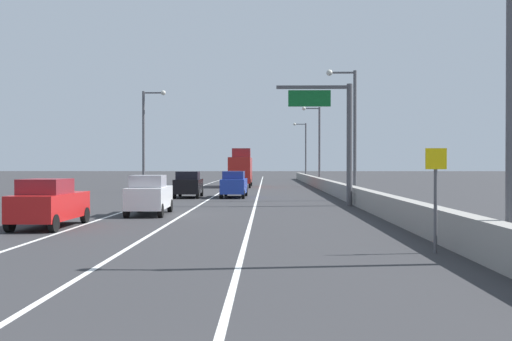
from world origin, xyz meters
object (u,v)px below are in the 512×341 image
at_px(lamp_post_right_second, 351,125).
at_px(lamp_post_left_mid, 147,133).
at_px(lamp_post_right_third, 317,140).
at_px(car_red_2, 49,203).
at_px(car_black_1, 188,185).
at_px(lamp_post_right_fourth, 304,147).
at_px(box_truck, 241,169).
at_px(car_white_0, 149,195).
at_px(car_blue_3, 234,184).
at_px(overhead_sign_gantry, 337,129).
at_px(lamp_post_right_near, 500,55).
at_px(speed_advisory_sign, 436,192).

bearing_deg(lamp_post_right_second, lamp_post_left_mid, 146.30).
relative_size(lamp_post_right_third, car_red_2, 2.05).
relative_size(lamp_post_right_second, car_black_1, 2.12).
distance_m(lamp_post_right_fourth, car_black_1, 50.18).
distance_m(car_black_1, box_truck, 21.98).
relative_size(car_red_2, box_truck, 0.51).
bearing_deg(car_black_1, car_white_0, -89.66).
relative_size(lamp_post_right_fourth, lamp_post_left_mid, 1.00).
bearing_deg(lamp_post_right_third, car_red_2, -108.45).
bearing_deg(box_truck, car_blue_3, -88.86).
xyz_separation_m(lamp_post_right_fourth, box_truck, (-8.99, -26.77, -3.32)).
bearing_deg(lamp_post_right_fourth, overhead_sign_gantry, -91.70).
relative_size(lamp_post_right_near, car_white_0, 2.13).
bearing_deg(car_black_1, lamp_post_right_third, 62.21).
bearing_deg(speed_advisory_sign, car_black_1, 111.19).
distance_m(car_white_0, car_red_2, 6.55).
bearing_deg(car_white_0, car_black_1, 90.34).
bearing_deg(car_blue_3, overhead_sign_gantry, -52.62).
xyz_separation_m(speed_advisory_sign, car_blue_3, (-7.31, 28.12, -0.75)).
xyz_separation_m(lamp_post_right_third, car_black_1, (-11.86, -22.51, -4.35)).
height_order(lamp_post_right_third, lamp_post_left_mid, same).
relative_size(overhead_sign_gantry, lamp_post_right_second, 0.81).
bearing_deg(car_red_2, speed_advisory_sign, -25.87).
xyz_separation_m(lamp_post_right_near, car_white_0, (-11.89, 14.07, -4.36)).
relative_size(lamp_post_left_mid, car_white_0, 2.13).
distance_m(lamp_post_right_third, car_red_2, 46.41).
bearing_deg(box_truck, lamp_post_right_second, -70.59).
relative_size(lamp_post_right_fourth, car_red_2, 2.05).
xyz_separation_m(car_red_2, car_blue_3, (6.26, 21.54, 0.03)).
xyz_separation_m(lamp_post_right_third, car_red_2, (-14.62, -43.83, -4.37)).
relative_size(overhead_sign_gantry, lamp_post_right_fourth, 0.81).
relative_size(lamp_post_right_near, car_blue_3, 1.93).
relative_size(lamp_post_right_near, lamp_post_right_second, 1.00).
relative_size(overhead_sign_gantry, lamp_post_right_near, 0.81).
bearing_deg(overhead_sign_gantry, lamp_post_right_second, 73.14).
height_order(overhead_sign_gantry, car_black_1, overhead_sign_gantry).
distance_m(speed_advisory_sign, car_white_0, 16.47).
xyz_separation_m(lamp_post_left_mid, car_red_2, (2.07, -29.03, -4.37)).
relative_size(car_white_0, car_blue_3, 0.91).
distance_m(car_black_1, car_blue_3, 3.51).
xyz_separation_m(car_blue_3, box_truck, (-0.43, 21.52, 1.02)).
bearing_deg(lamp_post_right_second, overhead_sign_gantry, -106.86).
bearing_deg(lamp_post_right_third, lamp_post_right_fourth, 89.55).
relative_size(lamp_post_right_second, car_white_0, 2.13).
bearing_deg(car_blue_3, box_truck, 91.14).
relative_size(overhead_sign_gantry, car_black_1, 1.72).
distance_m(lamp_post_right_fourth, lamp_post_left_mid, 44.16).
bearing_deg(car_blue_3, speed_advisory_sign, -75.44).
relative_size(lamp_post_right_third, car_white_0, 2.13).
bearing_deg(box_truck, lamp_post_right_third, 5.01).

